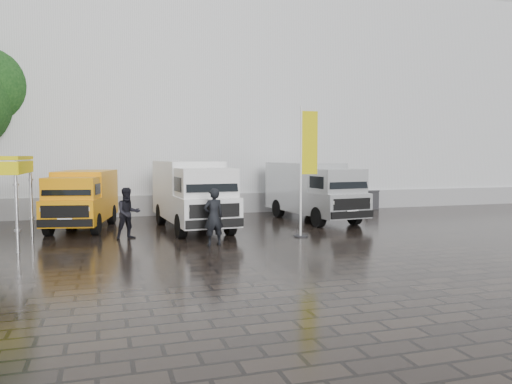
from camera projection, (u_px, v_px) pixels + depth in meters
The scene contains 10 objects.
ground at pixel (280, 238), 17.68m from camera, with size 120.00×120.00×0.00m, color black.
exhibition_hall at pixel (227, 109), 33.08m from camera, with size 44.00×16.00×12.00m, color silver.
hall_plinth at pixel (264, 202), 25.81m from camera, with size 44.00×0.15×1.00m, color gray.
van_yellow at pixel (82, 200), 19.72m from camera, with size 1.91×4.97×2.29m, color orange, non-canonical shape.
van_white at pixel (192, 195), 19.68m from camera, with size 2.07×6.20×2.69m, color white, non-canonical shape.
van_silver at pixel (314, 192), 22.27m from camera, with size 1.98×5.95×2.58m, color silver, non-canonical shape.
flagpole at pixel (306, 165), 17.78m from camera, with size 0.88×0.50×4.67m.
wheelie_bin at pixel (372, 200), 27.26m from camera, with size 0.61×0.61×1.02m, color black.
person_front at pixel (214, 217), 16.15m from camera, with size 0.68×0.44×1.86m, color black.
person_tent at pixel (128, 213), 17.43m from camera, with size 0.87×0.68×1.79m, color black.
Camera 1 is at (-5.97, -16.49, 2.90)m, focal length 35.00 mm.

